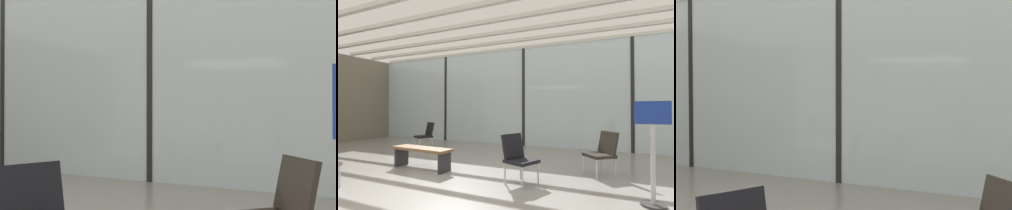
{
  "view_description": "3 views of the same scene",
  "coord_description": "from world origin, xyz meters",
  "views": [
    {
      "loc": [
        3.44,
        -1.06,
        1.25
      ],
      "look_at": [
        -0.31,
        6.48,
        1.32
      ],
      "focal_mm": 44.52,
      "sensor_mm": 36.0,
      "label": 1
    },
    {
      "loc": [
        3.05,
        -3.02,
        1.34
      ],
      "look_at": [
        -1.88,
        7.74,
        1.51
      ],
      "focal_mm": 25.78,
      "sensor_mm": 36.0,
      "label": 2
    },
    {
      "loc": [
        3.18,
        -1.01,
        1.52
      ],
      "look_at": [
        1.0,
        3.36,
        1.4
      ],
      "focal_mm": 43.22,
      "sensor_mm": 36.0,
      "label": 3
    }
  ],
  "objects": [
    {
      "name": "window_mullion_0",
      "position": [
        -3.5,
        5.2,
        1.76
      ],
      "size": [
        0.1,
        0.12,
        3.52
      ],
      "primitive_type": "cube",
      "color": "black",
      "rests_on": "ground"
    },
    {
      "name": "glass_curtain_wall",
      "position": [
        0.0,
        5.2,
        1.76
      ],
      "size": [
        14.0,
        0.08,
        3.52
      ],
      "primitive_type": "cube",
      "color": "silver",
      "rests_on": "ground"
    },
    {
      "name": "window_mullion_1",
      "position": [
        0.0,
        5.2,
        1.76
      ],
      "size": [
        0.1,
        0.12,
        3.52
      ],
      "primitive_type": "cube",
      "color": "black",
      "rests_on": "ground"
    },
    {
      "name": "parked_airplane",
      "position": [
        -0.61,
        11.54,
        2.27
      ],
      "size": [
        12.84,
        4.54,
        4.54
      ],
      "color": "silver",
      "rests_on": "ground"
    }
  ]
}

